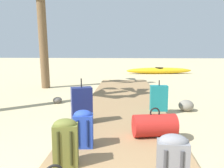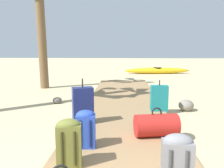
{
  "view_description": "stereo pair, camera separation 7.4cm",
  "coord_description": "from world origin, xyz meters",
  "px_view_note": "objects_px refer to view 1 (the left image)",
  "views": [
    {
      "loc": [
        0.07,
        -0.81,
        1.47
      ],
      "look_at": [
        -0.29,
        5.26,
        0.55
      ],
      "focal_mm": 38.53,
      "sensor_mm": 36.0,
      "label": 1
    },
    {
      "loc": [
        -0.01,
        -0.82,
        1.47
      ],
      "look_at": [
        -0.29,
        5.26,
        0.55
      ],
      "focal_mm": 38.53,
      "sensor_mm": 36.0,
      "label": 2
    }
  ],
  "objects_px": {
    "backpack_blue": "(83,128)",
    "backpack_olive": "(66,141)",
    "duffel_bag_red": "(155,125)",
    "suitcase_teal": "(159,98)",
    "kayak": "(159,71)",
    "suitcase_navy": "(82,105)",
    "backpack_grey": "(173,162)"
  },
  "relations": [
    {
      "from": "duffel_bag_red",
      "to": "suitcase_navy",
      "type": "height_order",
      "value": "suitcase_navy"
    },
    {
      "from": "backpack_blue",
      "to": "suitcase_navy",
      "type": "xyz_separation_m",
      "value": [
        -0.22,
        1.05,
        0.06
      ]
    },
    {
      "from": "backpack_grey",
      "to": "duffel_bag_red",
      "type": "relative_size",
      "value": 0.81
    },
    {
      "from": "backpack_grey",
      "to": "kayak",
      "type": "xyz_separation_m",
      "value": [
        1.43,
        11.62,
        -0.21
      ]
    },
    {
      "from": "backpack_blue",
      "to": "duffel_bag_red",
      "type": "height_order",
      "value": "backpack_blue"
    },
    {
      "from": "backpack_grey",
      "to": "backpack_olive",
      "type": "bearing_deg",
      "value": 158.31
    },
    {
      "from": "backpack_olive",
      "to": "duffel_bag_red",
      "type": "xyz_separation_m",
      "value": [
        1.16,
        1.02,
        -0.12
      ]
    },
    {
      "from": "backpack_olive",
      "to": "suitcase_teal",
      "type": "height_order",
      "value": "suitcase_teal"
    },
    {
      "from": "backpack_olive",
      "to": "duffel_bag_red",
      "type": "height_order",
      "value": "backpack_olive"
    },
    {
      "from": "backpack_blue",
      "to": "suitcase_teal",
      "type": "relative_size",
      "value": 0.77
    },
    {
      "from": "suitcase_teal",
      "to": "kayak",
      "type": "height_order",
      "value": "suitcase_teal"
    },
    {
      "from": "backpack_olive",
      "to": "suitcase_navy",
      "type": "bearing_deg",
      "value": 93.79
    },
    {
      "from": "backpack_grey",
      "to": "suitcase_navy",
      "type": "bearing_deg",
      "value": 121.35
    },
    {
      "from": "backpack_olive",
      "to": "kayak",
      "type": "xyz_separation_m",
      "value": [
        2.58,
        11.16,
        -0.2
      ]
    },
    {
      "from": "backpack_grey",
      "to": "suitcase_teal",
      "type": "xyz_separation_m",
      "value": [
        0.28,
        3.07,
        -0.02
      ]
    },
    {
      "from": "backpack_blue",
      "to": "backpack_grey",
      "type": "bearing_deg",
      "value": -44.27
    },
    {
      "from": "backpack_grey",
      "to": "suitcase_navy",
      "type": "height_order",
      "value": "suitcase_navy"
    },
    {
      "from": "suitcase_navy",
      "to": "backpack_olive",
      "type": "bearing_deg",
      "value": -86.21
    },
    {
      "from": "duffel_bag_red",
      "to": "suitcase_navy",
      "type": "xyz_separation_m",
      "value": [
        -1.26,
        0.59,
        0.16
      ]
    },
    {
      "from": "backpack_blue",
      "to": "backpack_olive",
      "type": "height_order",
      "value": "backpack_olive"
    },
    {
      "from": "kayak",
      "to": "duffel_bag_red",
      "type": "bearing_deg",
      "value": -97.98
    },
    {
      "from": "kayak",
      "to": "backpack_olive",
      "type": "bearing_deg",
      "value": -103.02
    },
    {
      "from": "backpack_blue",
      "to": "duffel_bag_red",
      "type": "bearing_deg",
      "value": 23.76
    },
    {
      "from": "backpack_grey",
      "to": "backpack_olive",
      "type": "xyz_separation_m",
      "value": [
        -1.16,
        0.46,
        -0.0
      ]
    },
    {
      "from": "suitcase_navy",
      "to": "backpack_grey",
      "type": "bearing_deg",
      "value": -58.65
    },
    {
      "from": "backpack_blue",
      "to": "backpack_olive",
      "type": "bearing_deg",
      "value": -101.1
    },
    {
      "from": "backpack_blue",
      "to": "suitcase_navy",
      "type": "distance_m",
      "value": 1.08
    },
    {
      "from": "kayak",
      "to": "suitcase_navy",
      "type": "bearing_deg",
      "value": -105.72
    },
    {
      "from": "suitcase_navy",
      "to": "kayak",
      "type": "xyz_separation_m",
      "value": [
        2.69,
        9.55,
        -0.24
      ]
    },
    {
      "from": "backpack_blue",
      "to": "suitcase_navy",
      "type": "height_order",
      "value": "suitcase_navy"
    },
    {
      "from": "backpack_grey",
      "to": "backpack_olive",
      "type": "relative_size",
      "value": 1.02
    },
    {
      "from": "backpack_olive",
      "to": "suitcase_navy",
      "type": "distance_m",
      "value": 1.62
    }
  ]
}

